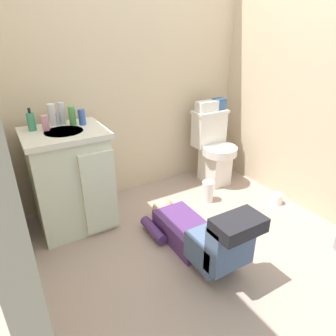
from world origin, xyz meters
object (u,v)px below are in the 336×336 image
at_px(soap_dispenser, 31,121).
at_px(bottle_blue, 82,117).
at_px(bottle_clear, 62,114).
at_px(toilet, 213,149).
at_px(bottle_pink, 45,123).
at_px(paper_towel_roll, 208,191).
at_px(tissue_box, 207,106).
at_px(bottle_white, 52,115).
at_px(toiletry_bag, 219,104).
at_px(bottle_green, 72,116).
at_px(person_plumber, 198,234).
at_px(faucet, 58,119).
at_px(toilet_paper_roll, 276,199).
at_px(vanity_cabinet, 71,179).

height_order(soap_dispenser, bottle_blue, soap_dispenser).
xyz_separation_m(bottle_clear, bottle_blue, (0.13, -0.08, -0.03)).
distance_m(toilet, bottle_clear, 1.53).
bearing_deg(bottle_pink, paper_towel_roll, -15.34).
bearing_deg(tissue_box, bottle_white, 178.71).
distance_m(toilet, toiletry_bag, 0.46).
xyz_separation_m(toiletry_bag, bottle_green, (-1.47, -0.03, 0.09)).
xyz_separation_m(tissue_box, bottle_white, (-1.46, 0.03, 0.10)).
bearing_deg(person_plumber, bottle_green, 120.62).
distance_m(faucet, bottle_blue, 0.18).
height_order(person_plumber, toiletry_bag, toiletry_bag).
bearing_deg(bottle_blue, person_plumber, -61.63).
height_order(bottle_white, toilet_paper_roll, bottle_white).
distance_m(faucet, soap_dispenser, 0.19).
xyz_separation_m(vanity_cabinet, bottle_pink, (-0.11, 0.07, 0.46)).
height_order(tissue_box, bottle_green, bottle_green).
distance_m(tissue_box, toiletry_bag, 0.15).
xyz_separation_m(faucet, toiletry_bag, (1.58, -0.01, -0.06)).
distance_m(faucet, toilet_paper_roll, 2.05).
relative_size(bottle_green, toilet_paper_roll, 1.32).
relative_size(toiletry_bag, bottle_clear, 0.72).
distance_m(bottle_pink, bottle_blue, 0.27).
bearing_deg(vanity_cabinet, bottle_blue, 24.50).
bearing_deg(tissue_box, vanity_cabinet, -174.70).
bearing_deg(bottle_clear, toilet, -4.60).
bearing_deg(bottle_white, toilet, -4.69).
bearing_deg(faucet, soap_dispenser, -173.99).
bearing_deg(person_plumber, bottle_pink, 130.14).
distance_m(toiletry_bag, soap_dispenser, 1.77).
bearing_deg(person_plumber, toilet, 46.96).
relative_size(toilet, faucet, 7.50).
relative_size(toilet, bottle_pink, 6.73).
height_order(bottle_pink, paper_towel_roll, bottle_pink).
bearing_deg(bottle_blue, faucet, 157.01).
xyz_separation_m(vanity_cabinet, bottle_white, (-0.04, 0.16, 0.49)).
bearing_deg(vanity_cabinet, bottle_clear, 76.68).
xyz_separation_m(vanity_cabinet, bottle_blue, (0.16, 0.07, 0.46)).
relative_size(bottle_green, bottle_blue, 1.21).
bearing_deg(bottle_white, person_plumber, -55.32).
distance_m(toiletry_bag, bottle_green, 1.48).
distance_m(person_plumber, paper_towel_roll, 0.76).
bearing_deg(tissue_box, bottle_pink, -177.76).
relative_size(bottle_pink, paper_towel_roll, 0.55).
bearing_deg(vanity_cabinet, toilet, 1.62).
height_order(toilet, toiletry_bag, toiletry_bag).
xyz_separation_m(bottle_pink, bottle_clear, (0.15, 0.08, 0.03)).
distance_m(soap_dispenser, bottle_clear, 0.23).
bearing_deg(soap_dispenser, vanity_cabinet, -33.10).
relative_size(paper_towel_roll, toilet_paper_roll, 1.85).
xyz_separation_m(bottle_pink, bottle_blue, (0.27, 0.00, 0.00)).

